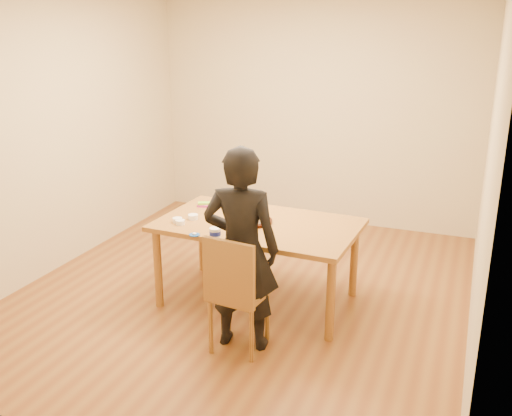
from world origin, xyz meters
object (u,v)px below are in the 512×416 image
at_px(dining_table, 258,225).
at_px(person, 241,250).
at_px(dining_chair, 239,294).
at_px(cake, 254,216).
at_px(cake_plate, 254,221).

bearing_deg(dining_table, person, -75.91).
xyz_separation_m(dining_chair, person, (0.00, 0.04, 0.35)).
relative_size(dining_table, dining_chair, 4.42).
bearing_deg(cake, dining_table, 23.57).
relative_size(cake, person, 0.15).
relative_size(dining_table, cake, 7.30).
bearing_deg(person, cake, -84.04).
height_order(cake_plate, person, person).
bearing_deg(cake_plate, cake, 180.00).
height_order(dining_table, cake, cake).
bearing_deg(person, dining_table, -86.88).
height_order(dining_table, dining_chair, dining_table).
relative_size(dining_chair, cake_plate, 1.21).
xyz_separation_m(dining_table, dining_chair, (0.15, -0.78, -0.28)).
height_order(dining_chair, cake_plate, cake_plate).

